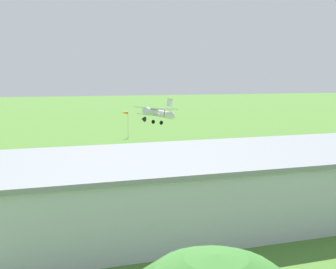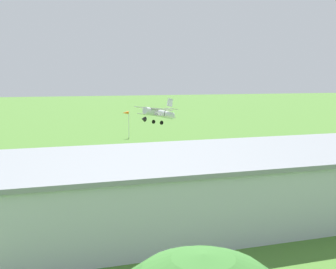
# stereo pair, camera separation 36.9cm
# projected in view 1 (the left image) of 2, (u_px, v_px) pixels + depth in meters

# --- Properties ---
(ground_plane) EXTENTS (400.00, 400.00, 0.00)m
(ground_plane) POSITION_uv_depth(u_px,v_px,m) (103.00, 149.00, 74.05)
(ground_plane) COLOR #47752D
(hangar) EXTENTS (39.55, 15.83, 5.82)m
(hangar) POSITION_uv_depth(u_px,v_px,m) (227.00, 184.00, 38.09)
(hangar) COLOR #B7BCC6
(hangar) RESTS_ON ground_plane
(biplane) EXTENTS (6.89, 7.58, 4.12)m
(biplane) POSITION_uv_depth(u_px,v_px,m) (157.00, 113.00, 68.13)
(biplane) COLOR silver
(car_black) EXTENTS (2.24, 4.11, 1.62)m
(car_black) POSITION_uv_depth(u_px,v_px,m) (20.00, 184.00, 46.48)
(car_black) COLOR black
(car_black) RESTS_ON ground_plane
(person_by_parked_cars) EXTENTS (0.54, 0.54, 1.65)m
(person_by_parked_cars) POSITION_uv_depth(u_px,v_px,m) (289.00, 164.00, 57.05)
(person_by_parked_cars) COLOR orange
(person_by_parked_cars) RESTS_ON ground_plane
(windsock) EXTENTS (1.47, 0.91, 5.35)m
(windsock) POSITION_uv_depth(u_px,v_px,m) (125.00, 114.00, 86.95)
(windsock) COLOR silver
(windsock) RESTS_ON ground_plane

